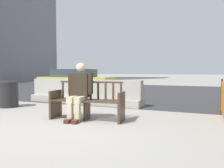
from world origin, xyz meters
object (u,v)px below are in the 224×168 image
object	(u,v)px
street_bench	(87,102)
car_taxi_near	(76,80)
trash_bin	(9,94)
jersey_barrier_centre	(112,95)
jersey_barrier_left	(58,92)
seated_person	(79,90)

from	to	relation	value
street_bench	car_taxi_near	xyz separation A→B (m)	(-4.34, 6.48, 0.26)
street_bench	trash_bin	bearing A→B (deg)	168.81
street_bench	trash_bin	distance (m)	3.23
jersey_barrier_centre	jersey_barrier_left	xyz separation A→B (m)	(-2.29, 0.17, 0.00)
seated_person	trash_bin	bearing A→B (deg)	166.82
seated_person	jersey_barrier_left	distance (m)	3.41
jersey_barrier_centre	trash_bin	world-z (taller)	jersey_barrier_centre
jersey_barrier_centre	street_bench	bearing A→B (deg)	-82.95
street_bench	car_taxi_near	distance (m)	7.80
jersey_barrier_centre	jersey_barrier_left	size ratio (longest dim) A/B	1.01
street_bench	jersey_barrier_centre	world-z (taller)	street_bench
jersey_barrier_centre	car_taxi_near	world-z (taller)	car_taxi_near
street_bench	car_taxi_near	bearing A→B (deg)	123.81
jersey_barrier_left	trash_bin	bearing A→B (deg)	-109.77
jersey_barrier_centre	car_taxi_near	xyz separation A→B (m)	(-4.07, 4.32, 0.32)
jersey_barrier_centre	jersey_barrier_left	distance (m)	2.30
car_taxi_near	seated_person	bearing A→B (deg)	-57.53
car_taxi_near	trash_bin	distance (m)	5.97
street_bench	trash_bin	xyz separation A→B (m)	(-3.17, 0.63, 0.01)
street_bench	trash_bin	size ratio (longest dim) A/B	2.13
car_taxi_near	trash_bin	world-z (taller)	car_taxi_near
street_bench	car_taxi_near	world-z (taller)	car_taxi_near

